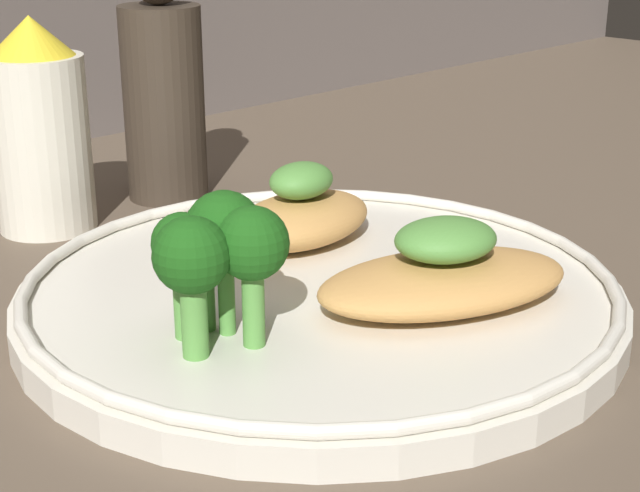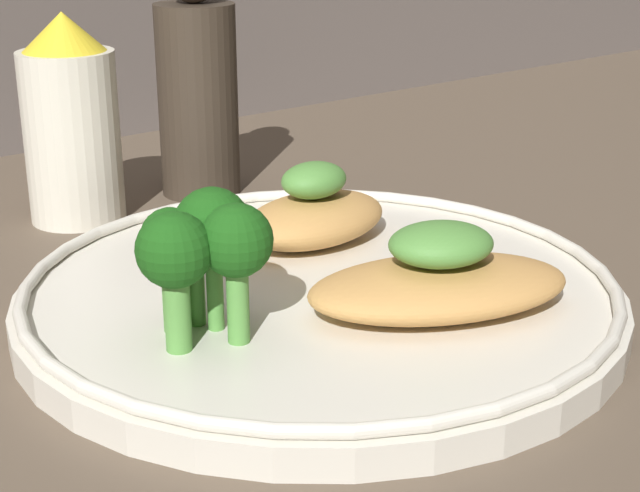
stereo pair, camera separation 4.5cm
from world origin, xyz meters
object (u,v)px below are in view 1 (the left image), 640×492
at_px(plate, 320,294).
at_px(pepper_grinder, 163,91).
at_px(broccoli_bunch, 214,248).
at_px(sauce_bottle, 40,130).

bearing_deg(plate, pepper_grinder, 73.29).
height_order(broccoli_bunch, pepper_grinder, pepper_grinder).
xyz_separation_m(plate, pepper_grinder, (0.06, 0.20, 0.06)).
height_order(plate, broccoli_bunch, broccoli_bunch).
bearing_deg(pepper_grinder, plate, -106.71).
bearing_deg(sauce_bottle, plate, -82.34).
bearing_deg(broccoli_bunch, sauce_bottle, 78.25).
relative_size(plate, sauce_bottle, 2.29).
relative_size(broccoli_bunch, sauce_bottle, 0.50).
height_order(plate, sauce_bottle, sauce_bottle).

